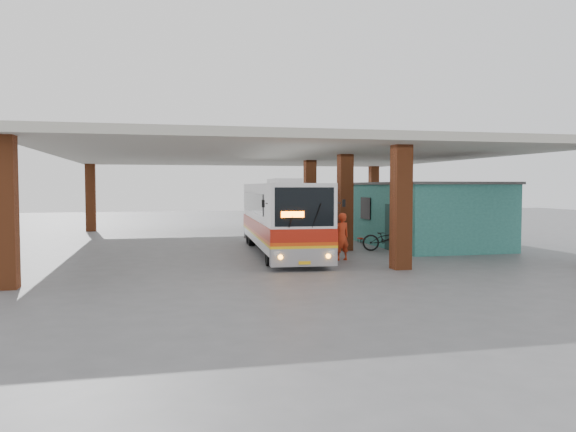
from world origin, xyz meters
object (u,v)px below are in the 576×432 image
(pedestrian, at_px, (341,237))
(red_chair, at_px, (364,236))
(motorcycle, at_px, (387,238))
(coach_bus, at_px, (281,216))

(pedestrian, bearing_deg, red_chair, -132.00)
(red_chair, bearing_deg, motorcycle, -100.76)
(motorcycle, xyz_separation_m, red_chair, (0.39, 3.94, -0.23))
(coach_bus, xyz_separation_m, pedestrian, (1.81, -2.86, -0.67))
(motorcycle, xyz_separation_m, pedestrian, (-2.99, -2.47, 0.36))
(motorcycle, height_order, red_chair, motorcycle)
(pedestrian, bearing_deg, motorcycle, -154.62)
(red_chair, bearing_deg, pedestrian, -122.90)
(red_chair, bearing_deg, coach_bus, -150.76)
(pedestrian, relative_size, red_chair, 2.50)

